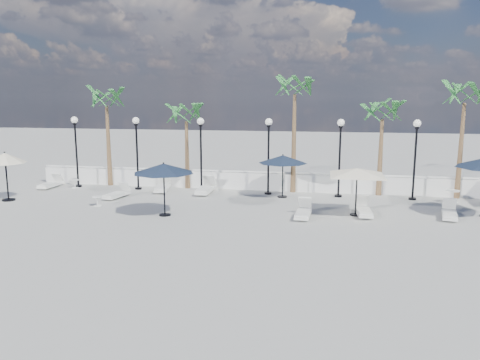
% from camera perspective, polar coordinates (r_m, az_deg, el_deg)
% --- Properties ---
extents(ground, '(100.00, 100.00, 0.00)m').
position_cam_1_polar(ground, '(17.60, 0.73, -6.02)').
color(ground, '#9C9C97').
rests_on(ground, ground).
extents(balustrade, '(26.00, 0.30, 1.01)m').
position_cam_1_polar(balustrade, '(24.72, 3.74, -0.20)').
color(balustrade, silver).
rests_on(balustrade, ground).
extents(lamppost_0, '(0.36, 0.36, 3.84)m').
position_cam_1_polar(lamppost_0, '(26.86, -19.39, 4.43)').
color(lamppost_0, black).
rests_on(lamppost_0, ground).
extents(lamppost_1, '(0.36, 0.36, 3.84)m').
position_cam_1_polar(lamppost_1, '(25.29, -12.48, 4.45)').
color(lamppost_1, black).
rests_on(lamppost_1, ground).
extents(lamppost_2, '(0.36, 0.36, 3.84)m').
position_cam_1_polar(lamppost_2, '(24.14, -4.80, 4.39)').
color(lamppost_2, black).
rests_on(lamppost_2, ground).
extents(lamppost_3, '(0.36, 0.36, 3.84)m').
position_cam_1_polar(lamppost_3, '(23.45, 3.50, 4.24)').
color(lamppost_3, black).
rests_on(lamppost_3, ground).
extents(lamppost_4, '(0.36, 0.36, 3.84)m').
position_cam_1_polar(lamppost_4, '(23.28, 12.10, 3.99)').
color(lamppost_4, black).
rests_on(lamppost_4, ground).
extents(lamppost_5, '(0.36, 0.36, 3.84)m').
position_cam_1_polar(lamppost_5, '(23.63, 20.62, 3.65)').
color(lamppost_5, black).
rests_on(lamppost_5, ground).
extents(palm_0, '(2.60, 2.60, 5.50)m').
position_cam_1_polar(palm_0, '(26.75, -15.97, 8.98)').
color(palm_0, brown).
rests_on(palm_0, ground).
extents(palm_1, '(2.60, 2.60, 4.70)m').
position_cam_1_polar(palm_1, '(25.09, -6.57, 7.47)').
color(palm_1, brown).
rests_on(palm_1, ground).
extents(palm_2, '(2.60, 2.60, 6.10)m').
position_cam_1_polar(palm_2, '(24.01, 6.70, 10.60)').
color(palm_2, brown).
rests_on(palm_2, ground).
extents(palm_3, '(2.60, 2.60, 4.90)m').
position_cam_1_polar(palm_3, '(24.10, 16.98, 7.46)').
color(palm_3, brown).
rests_on(palm_3, ground).
extents(palm_4, '(2.60, 2.60, 5.70)m').
position_cam_1_polar(palm_4, '(24.76, 25.71, 8.77)').
color(palm_4, brown).
rests_on(palm_4, ground).
extents(lounger_0, '(0.61, 1.75, 0.65)m').
position_cam_1_polar(lounger_0, '(27.41, -22.10, -0.44)').
color(lounger_0, silver).
rests_on(lounger_0, ground).
extents(lounger_1, '(0.84, 1.74, 0.63)m').
position_cam_1_polar(lounger_1, '(23.64, -14.78, -1.63)').
color(lounger_1, silver).
rests_on(lounger_1, ground).
extents(lounger_2, '(0.98, 1.99, 0.71)m').
position_cam_1_polar(lounger_2, '(24.82, -9.43, -0.81)').
color(lounger_2, silver).
rests_on(lounger_2, ground).
extents(lounger_3, '(0.67, 2.01, 0.75)m').
position_cam_1_polar(lounger_3, '(23.99, -4.23, -1.05)').
color(lounger_3, silver).
rests_on(lounger_3, ground).
extents(lounger_4, '(0.70, 1.81, 0.66)m').
position_cam_1_polar(lounger_4, '(20.22, 14.81, -3.57)').
color(lounger_4, silver).
rests_on(lounger_4, ground).
extents(lounger_5, '(0.88, 1.80, 0.65)m').
position_cam_1_polar(lounger_5, '(20.91, 24.18, -3.70)').
color(lounger_5, silver).
rests_on(lounger_5, ground).
extents(lounger_6, '(0.66, 1.78, 0.66)m').
position_cam_1_polar(lounger_6, '(19.40, 7.72, -3.90)').
color(lounger_6, silver).
rests_on(lounger_6, ground).
extents(side_table_0, '(0.47, 0.47, 0.45)m').
position_cam_1_polar(side_table_0, '(26.91, -19.48, -0.34)').
color(side_table_0, silver).
rests_on(side_table_0, ground).
extents(side_table_1, '(0.45, 0.45, 0.44)m').
position_cam_1_polar(side_table_1, '(22.15, -16.98, -2.38)').
color(side_table_1, silver).
rests_on(side_table_1, ground).
extents(side_table_2, '(0.60, 0.60, 0.58)m').
position_cam_1_polar(side_table_2, '(24.01, 24.53, -1.70)').
color(side_table_2, silver).
rests_on(side_table_2, ground).
extents(parasol_navy_left, '(2.54, 2.54, 2.24)m').
position_cam_1_polar(parasol_navy_left, '(19.44, -9.30, 1.37)').
color(parasol_navy_left, black).
rests_on(parasol_navy_left, ground).
extents(parasol_navy_mid, '(2.38, 2.38, 2.13)m').
position_cam_1_polar(parasol_navy_mid, '(22.86, 5.25, 2.51)').
color(parasol_navy_mid, black).
rests_on(parasol_navy_mid, ground).
extents(parasol_cream_sq_a, '(4.36, 4.36, 2.14)m').
position_cam_1_polar(parasol_cream_sq_a, '(19.80, 14.11, 1.37)').
color(parasol_cream_sq_a, black).
rests_on(parasol_cream_sq_a, ground).
extents(parasol_cream_small, '(1.92, 1.92, 2.35)m').
position_cam_1_polar(parasol_cream_small, '(24.62, -26.73, 2.33)').
color(parasol_cream_small, black).
rests_on(parasol_cream_small, ground).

